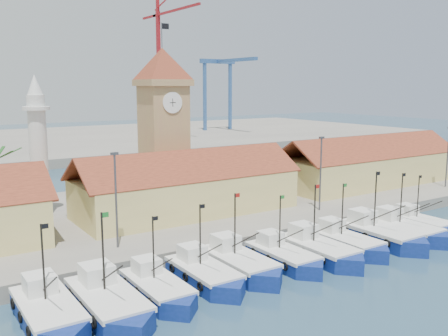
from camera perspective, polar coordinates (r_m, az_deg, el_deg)
ground at (r=45.31m, az=8.57°, el=-12.10°), size 400.00×400.00×0.00m
quay at (r=64.05m, az=-5.93°, el=-4.93°), size 140.00×32.00×1.50m
terminal at (r=144.85m, az=-21.87°, el=2.54°), size 240.00×80.00×2.00m
boat_0 at (r=38.16m, az=-19.33°, el=-15.54°), size 3.61×9.90×7.49m
boat_1 at (r=38.37m, az=-12.93°, el=-15.01°), size 3.83×10.50×7.95m
boat_2 at (r=40.48m, az=-7.46°, el=-13.69°), size 3.30×9.05×6.85m
boat_3 at (r=42.92m, az=-2.11°, el=-12.20°), size 3.43×9.39×7.10m
boat_4 at (r=45.14m, az=1.91°, el=-11.03°), size 3.64×9.96×7.54m
boat_5 at (r=47.41m, az=6.99°, el=-10.17°), size 3.32×9.10×6.88m
boat_6 at (r=49.45m, az=10.93°, el=-9.35°), size 3.66×10.03×7.59m
boat_7 at (r=52.52m, az=13.94°, el=-8.39°), size 3.46×9.49×7.18m
boat_8 at (r=55.67m, az=17.50°, el=-7.43°), size 3.88×10.64×8.05m
boat_9 at (r=58.68m, az=20.13°, el=-6.77°), size 3.61×9.90×7.49m
boat_10 at (r=62.46m, az=21.74°, el=-5.99°), size 3.22×8.83×6.68m
hall_center at (r=59.87m, az=-4.21°, el=-2.73°), size 27.04×10.13×7.61m
hall_right at (r=80.18m, az=16.17°, el=0.01°), size 31.20×10.13×7.61m
clock_tower at (r=64.02m, az=-6.93°, el=5.22°), size 5.80×5.80×22.70m
minaret at (r=61.06m, az=-20.46°, el=2.40°), size 3.00×3.00×16.30m
lamp_posts at (r=52.94m, az=0.46°, el=-1.56°), size 80.70×0.25×9.03m
crane_red_right at (r=150.48m, az=-7.22°, el=12.89°), size 1.00×33.97×42.97m
gantry at (r=164.89m, az=-0.10°, el=10.59°), size 13.00×22.00×23.20m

